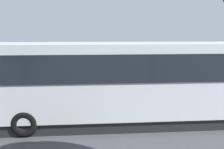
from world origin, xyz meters
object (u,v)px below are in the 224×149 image
at_px(parked_motorcycle_silver, 189,95).
at_px(spectator_far_left, 166,83).
at_px(traffic_cone, 122,80).
at_px(tour_bus, 133,83).
at_px(spectator_centre, 122,85).
at_px(spectator_left, 145,84).
at_px(stunt_motorcycle, 88,69).
at_px(spectator_right, 98,85).

bearing_deg(parked_motorcycle_silver, spectator_far_left, -32.14).
bearing_deg(traffic_cone, tour_bus, 85.24).
height_order(spectator_far_left, spectator_centre, spectator_far_left).
height_order(spectator_left, stunt_motorcycle, spectator_left).
bearing_deg(traffic_cone, spectator_left, 95.83).
xyz_separation_m(spectator_far_left, traffic_cone, (1.69, -4.75, -0.72)).
bearing_deg(stunt_motorcycle, traffic_cone, 156.12).
distance_m(spectator_centre, spectator_right, 1.25).
relative_size(spectator_far_left, spectator_centre, 1.01).
height_order(spectator_far_left, parked_motorcycle_silver, spectator_far_left).
relative_size(tour_bus, spectator_far_left, 6.73).
distance_m(spectator_right, parked_motorcycle_silver, 4.66).
relative_size(stunt_motorcycle, traffic_cone, 2.97).
height_order(spectator_far_left, spectator_left, spectator_left).
bearing_deg(tour_bus, stunt_motorcycle, -78.40).
bearing_deg(spectator_far_left, tour_bus, 51.27).
bearing_deg(spectator_left, spectator_far_left, -166.87).
relative_size(tour_bus, parked_motorcycle_silver, 5.67).
bearing_deg(parked_motorcycle_silver, stunt_motorcycle, -51.58).
relative_size(parked_motorcycle_silver, stunt_motorcycle, 1.09).
xyz_separation_m(spectator_left, spectator_centre, (1.17, -0.16, -0.04)).
bearing_deg(parked_motorcycle_silver, traffic_cone, -63.42).
xyz_separation_m(spectator_far_left, spectator_left, (1.18, 0.27, 0.01)).
bearing_deg(spectator_far_left, spectator_left, 13.13).
bearing_deg(stunt_motorcycle, parked_motorcycle_silver, 128.42).
bearing_deg(spectator_left, spectator_centre, -7.96).
distance_m(stunt_motorcycle, traffic_cone, 2.75).
bearing_deg(traffic_cone, stunt_motorcycle, -23.88).
distance_m(spectator_centre, parked_motorcycle_silver, 3.43).
bearing_deg(spectator_right, tour_bus, 114.34).
height_order(spectator_left, spectator_centre, spectator_left).
bearing_deg(stunt_motorcycle, spectator_far_left, 125.25).
bearing_deg(traffic_cone, parked_motorcycle_silver, 116.58).
xyz_separation_m(spectator_centre, parked_motorcycle_silver, (-3.35, 0.52, -0.52)).
height_order(spectator_right, stunt_motorcycle, stunt_motorcycle).
distance_m(spectator_far_left, traffic_cone, 5.10).
height_order(spectator_left, parked_motorcycle_silver, spectator_left).
distance_m(spectator_left, spectator_centre, 1.18).
height_order(spectator_centre, parked_motorcycle_silver, spectator_centre).
xyz_separation_m(spectator_left, parked_motorcycle_silver, (-2.18, 0.36, -0.56)).
bearing_deg(tour_bus, spectator_far_left, -128.73).
height_order(spectator_centre, traffic_cone, spectator_centre).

